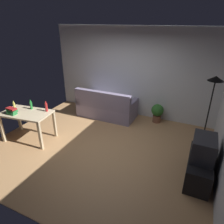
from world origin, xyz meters
The scene contains 12 objects.
ground_plane centered at (0.00, 0.00, -0.01)m, with size 5.20×4.40×0.02m, color tan.
wall_rear centered at (0.00, 2.20, 1.35)m, with size 5.20×0.10×2.70m, color silver.
couch centered at (-0.61, 1.59, 0.31)m, with size 1.80×0.84×0.92m.
tv_stand centered at (2.25, -0.13, 0.24)m, with size 0.44×1.10×0.48m.
tv centered at (2.25, -0.13, 0.70)m, with size 0.41×0.60×0.44m.
torchiere_lamp centered at (2.25, 0.87, 1.41)m, with size 0.32×0.32×1.81m.
desk centered at (-1.81, -0.43, 0.65)m, with size 1.28×0.85×0.76m.
potted_plant centered at (0.94, 1.90, 0.33)m, with size 0.36×0.36×0.57m.
bottle_squat centered at (-2.26, -0.38, 0.85)m, with size 0.05×0.05×0.20m.
bottle_green centered at (-1.83, -0.22, 0.87)m, with size 0.06×0.06×0.25m.
bottle_red centered at (-1.39, -0.16, 0.87)m, with size 0.06×0.06×0.26m.
book_stack centered at (-2.03, -0.65, 0.84)m, with size 0.27×0.20×0.17m.
Camera 1 is at (2.03, -3.64, 2.85)m, focal length 32.42 mm.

